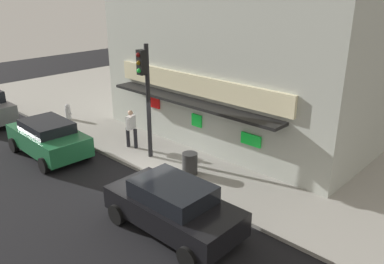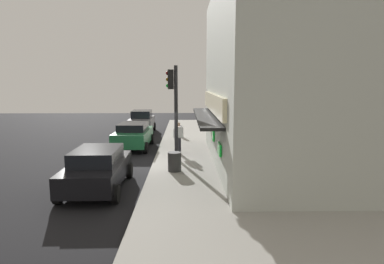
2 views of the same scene
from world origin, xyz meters
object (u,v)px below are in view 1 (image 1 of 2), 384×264
(parked_car_green, at_px, (48,137))
(pedestrian, at_px, (131,127))
(traffic_light, at_px, (146,87))
(fire_hydrant, at_px, (68,112))
(trash_can, at_px, (190,163))
(parked_car_black, at_px, (173,206))

(parked_car_green, bearing_deg, pedestrian, 52.64)
(traffic_light, xyz_separation_m, parked_car_green, (-3.45, -2.58, -2.32))
(fire_hydrant, xyz_separation_m, parked_car_green, (3.39, -2.84, 0.28))
(traffic_light, height_order, trash_can, traffic_light)
(traffic_light, distance_m, trash_can, 3.46)
(fire_hydrant, height_order, parked_car_green, parked_car_green)
(trash_can, distance_m, parked_car_black, 3.47)
(pedestrian, height_order, parked_car_black, pedestrian)
(pedestrian, distance_m, parked_car_black, 6.36)
(pedestrian, height_order, parked_car_green, pedestrian)
(traffic_light, xyz_separation_m, trash_can, (2.30, 0.09, -2.58))
(parked_car_green, bearing_deg, traffic_light, 36.84)
(traffic_light, height_order, pedestrian, traffic_light)
(traffic_light, distance_m, fire_hydrant, 7.32)
(pedestrian, bearing_deg, parked_car_black, -27.30)
(fire_hydrant, distance_m, parked_car_green, 4.43)
(parked_car_black, bearing_deg, trash_can, 125.60)
(traffic_light, xyz_separation_m, parked_car_black, (4.32, -2.72, -2.33))
(fire_hydrant, relative_size, pedestrian, 0.49)
(trash_can, relative_size, parked_car_black, 0.20)
(traffic_light, bearing_deg, parked_car_black, -32.22)
(traffic_light, relative_size, parked_car_green, 1.11)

